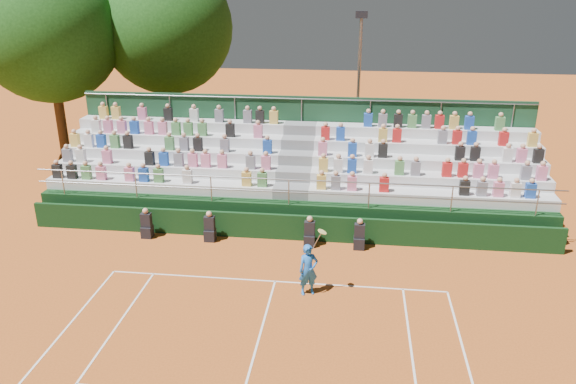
# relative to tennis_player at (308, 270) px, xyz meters

# --- Properties ---
(ground) EXTENTS (90.00, 90.00, 0.00)m
(ground) POSITION_rel_tennis_player_xyz_m (-1.13, 0.60, -0.84)
(ground) COLOR #B5551E
(ground) RESTS_ON ground
(courtside_wall) EXTENTS (20.00, 0.15, 1.00)m
(courtside_wall) POSITION_rel_tennis_player_xyz_m (-1.13, 3.80, -0.34)
(courtside_wall) COLOR black
(courtside_wall) RESTS_ON ground
(line_officials) EXTENTS (8.41, 0.40, 1.19)m
(line_officials) POSITION_rel_tennis_player_xyz_m (-2.28, 3.35, -0.36)
(line_officials) COLOR black
(line_officials) RESTS_ON ground
(grandstand) EXTENTS (20.00, 5.20, 4.40)m
(grandstand) POSITION_rel_tennis_player_xyz_m (-1.14, 7.04, 0.25)
(grandstand) COLOR black
(grandstand) RESTS_ON ground
(tennis_player) EXTENTS (0.89, 0.60, 2.22)m
(tennis_player) POSITION_rel_tennis_player_xyz_m (0.00, 0.00, 0.00)
(tennis_player) COLOR blue
(tennis_player) RESTS_ON ground
(tree_west) EXTENTS (7.14, 7.14, 10.33)m
(tree_west) POSITION_rel_tennis_player_xyz_m (-14.26, 12.21, 5.91)
(tree_west) COLOR #3D2816
(tree_west) RESTS_ON ground
(tree_east) EXTENTS (7.07, 7.07, 10.30)m
(tree_east) POSITION_rel_tennis_player_xyz_m (-9.04, 15.03, 5.91)
(tree_east) COLOR #3D2816
(tree_east) RESTS_ON ground
(floodlight_mast) EXTENTS (0.60, 0.25, 7.75)m
(floodlight_mast) POSITION_rel_tennis_player_xyz_m (1.33, 13.81, 3.70)
(floodlight_mast) COLOR gray
(floodlight_mast) RESTS_ON ground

